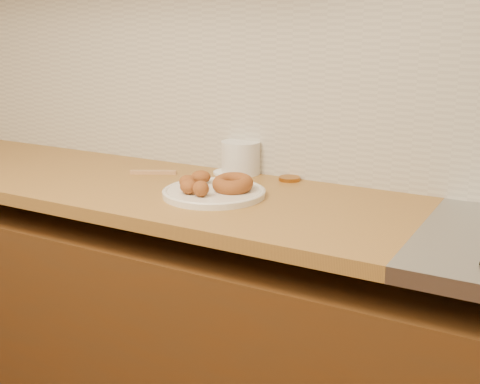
# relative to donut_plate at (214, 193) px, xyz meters

# --- Properties ---
(wall_back) EXTENTS (4.00, 0.02, 2.70)m
(wall_back) POSITION_rel_donut_plate_xyz_m (0.10, 0.33, 0.44)
(wall_back) COLOR #C3B599
(wall_back) RESTS_ON ground
(base_cabinet) EXTENTS (3.60, 0.60, 0.77)m
(base_cabinet) POSITION_rel_donut_plate_xyz_m (0.10, 0.02, -0.52)
(base_cabinet) COLOR #49260D
(base_cabinet) RESTS_ON floor
(butcher_block) EXTENTS (2.30, 0.62, 0.04)m
(butcher_block) POSITION_rel_donut_plate_xyz_m (-0.55, 0.02, -0.03)
(butcher_block) COLOR olive
(butcher_block) RESTS_ON base_cabinet
(backsplash) EXTENTS (3.60, 0.02, 0.60)m
(backsplash) POSITION_rel_donut_plate_xyz_m (0.10, 0.32, 0.29)
(backsplash) COLOR #B8B3A4
(backsplash) RESTS_ON wall_back
(donut_plate) EXTENTS (0.31, 0.31, 0.02)m
(donut_plate) POSITION_rel_donut_plate_xyz_m (0.00, 0.00, 0.00)
(donut_plate) COLOR silver
(donut_plate) RESTS_ON butcher_block
(ring_donut) EXTENTS (0.15, 0.15, 0.05)m
(ring_donut) POSITION_rel_donut_plate_xyz_m (0.05, 0.03, 0.03)
(ring_donut) COLOR brown
(ring_donut) RESTS_ON donut_plate
(fried_dough_chunks) EXTENTS (0.16, 0.21, 0.05)m
(fried_dough_chunks) POSITION_rel_donut_plate_xyz_m (-0.05, -0.01, 0.03)
(fried_dough_chunks) COLOR brown
(fried_dough_chunks) RESTS_ON donut_plate
(plastic_tub) EXTENTS (0.17, 0.17, 0.11)m
(plastic_tub) POSITION_rel_donut_plate_xyz_m (-0.07, 0.29, 0.05)
(plastic_tub) COLOR silver
(plastic_tub) RESTS_ON butcher_block
(tub_lid) EXTENTS (0.13, 0.13, 0.01)m
(tub_lid) POSITION_rel_donut_plate_xyz_m (-0.10, 0.27, -0.01)
(tub_lid) COLOR white
(tub_lid) RESTS_ON butcher_block
(brass_jar_lid) EXTENTS (0.09, 0.09, 0.01)m
(brass_jar_lid) POSITION_rel_donut_plate_xyz_m (0.12, 0.28, -0.00)
(brass_jar_lid) COLOR #A46524
(brass_jar_lid) RESTS_ON butcher_block
(wooden_utensil) EXTENTS (0.15, 0.09, 0.01)m
(wooden_utensil) POSITION_rel_donut_plate_xyz_m (-0.32, 0.13, -0.00)
(wooden_utensil) COLOR #AC7D52
(wooden_utensil) RESTS_ON butcher_block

